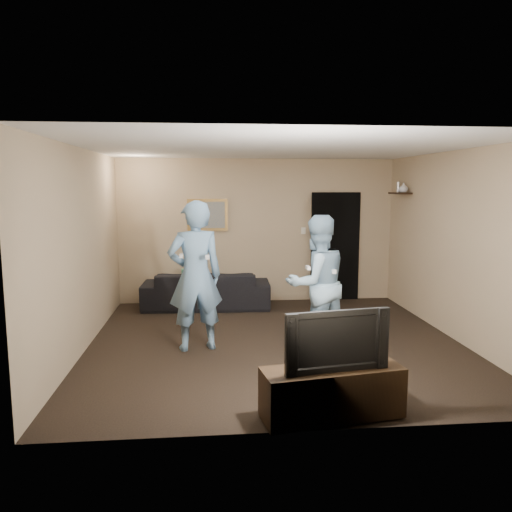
{
  "coord_description": "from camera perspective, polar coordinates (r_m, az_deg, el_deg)",
  "views": [
    {
      "loc": [
        -0.89,
        -6.52,
        2.12
      ],
      "look_at": [
        -0.23,
        0.3,
        1.15
      ],
      "focal_mm": 35.0,
      "sensor_mm": 36.0,
      "label": 1
    }
  ],
  "objects": [
    {
      "name": "wii_player_left",
      "position": [
        6.45,
        -6.95,
        -2.28
      ],
      "size": [
        0.79,
        0.6,
        1.94
      ],
      "color": "#6B95BB",
      "rests_on": "ground"
    },
    {
      "name": "light_switch",
      "position": [
        9.2,
        5.44,
        2.9
      ],
      "size": [
        0.08,
        0.02,
        0.12
      ],
      "primitive_type": "cube",
      "color": "silver",
      "rests_on": "wall_back"
    },
    {
      "name": "television",
      "position": [
        4.59,
        8.84,
        -9.27
      ],
      "size": [
        0.98,
        0.28,
        0.56
      ],
      "primitive_type": "imported",
      "rotation": [
        0.0,
        0.0,
        0.16
      ],
      "color": "black",
      "rests_on": "tv_console"
    },
    {
      "name": "painting_canvas",
      "position": [
        8.99,
        -5.57,
        4.69
      ],
      "size": [
        0.62,
        0.01,
        0.47
      ],
      "primitive_type": "cube",
      "color": "slate",
      "rests_on": "painting_frame"
    },
    {
      "name": "doorway",
      "position": [
        9.36,
        9.03,
        1.07
      ],
      "size": [
        0.9,
        0.06,
        2.0
      ],
      "primitive_type": "cube",
      "color": "black",
      "rests_on": "ground"
    },
    {
      "name": "wall_shelf",
      "position": [
        8.95,
        16.13,
        6.9
      ],
      "size": [
        0.2,
        0.6,
        0.03
      ],
      "primitive_type": "cube",
      "color": "black",
      "rests_on": "wall_right"
    },
    {
      "name": "wall_right",
      "position": [
        7.39,
        21.82,
        1.11
      ],
      "size": [
        0.04,
        5.0,
        2.6
      ],
      "primitive_type": "cube",
      "color": "tan",
      "rests_on": "ground"
    },
    {
      "name": "wall_left",
      "position": [
        6.77,
        -19.22,
        0.65
      ],
      "size": [
        0.04,
        5.0,
        2.6
      ],
      "primitive_type": "cube",
      "color": "tan",
      "rests_on": "ground"
    },
    {
      "name": "tv_console",
      "position": [
        4.76,
        8.7,
        -15.13
      ],
      "size": [
        1.34,
        0.62,
        0.46
      ],
      "primitive_type": "cube",
      "rotation": [
        0.0,
        0.0,
        0.16
      ],
      "color": "black",
      "rests_on": "ground"
    },
    {
      "name": "shelf_vase",
      "position": [
        8.81,
        16.51,
        7.5
      ],
      "size": [
        0.16,
        0.16,
        0.16
      ],
      "primitive_type": "imported",
      "rotation": [
        0.0,
        0.0,
        0.01
      ],
      "color": "silver",
      "rests_on": "wall_shelf"
    },
    {
      "name": "ceiling",
      "position": [
        6.6,
        2.31,
        12.22
      ],
      "size": [
        5.0,
        5.0,
        0.04
      ],
      "primitive_type": "cube",
      "color": "silver",
      "rests_on": "wall_back"
    },
    {
      "name": "wall_front",
      "position": [
        4.2,
        6.82,
        -3.24
      ],
      "size": [
        5.0,
        0.04,
        2.6
      ],
      "primitive_type": "cube",
      "color": "tan",
      "rests_on": "ground"
    },
    {
      "name": "throw_pillow",
      "position": [
        8.76,
        -7.15,
        -2.81
      ],
      "size": [
        0.42,
        0.16,
        0.41
      ],
      "primitive_type": "cube",
      "rotation": [
        0.0,
        0.0,
        0.07
      ],
      "color": "#1C5440",
      "rests_on": "sofa"
    },
    {
      "name": "wall_back",
      "position": [
        9.1,
        0.14,
        2.88
      ],
      "size": [
        5.0,
        0.04,
        2.6
      ],
      "primitive_type": "cube",
      "color": "tan",
      "rests_on": "ground"
    },
    {
      "name": "painting_frame",
      "position": [
        9.01,
        -5.57,
        4.7
      ],
      "size": [
        0.72,
        0.05,
        0.57
      ],
      "primitive_type": "cube",
      "color": "olive",
      "rests_on": "wall_back"
    },
    {
      "name": "ground",
      "position": [
        6.92,
        2.19,
        -9.8
      ],
      "size": [
        5.0,
        5.0,
        0.0
      ],
      "primitive_type": "plane",
      "color": "black",
      "rests_on": "ground"
    },
    {
      "name": "sofa",
      "position": [
        8.79,
        -5.69,
        -3.81
      ],
      "size": [
        2.23,
        0.94,
        0.64
      ],
      "primitive_type": "imported",
      "rotation": [
        0.0,
        0.0,
        3.1
      ],
      "color": "black",
      "rests_on": "ground"
    },
    {
      "name": "shelf_figurine",
      "position": [
        9.03,
        15.96,
        7.58
      ],
      "size": [
        0.06,
        0.06,
        0.18
      ],
      "primitive_type": "cylinder",
      "color": "#B6B6BB",
      "rests_on": "wall_shelf"
    },
    {
      "name": "wii_player_right",
      "position": [
        6.43,
        6.95,
        -3.14
      ],
      "size": [
        1.02,
        0.91,
        1.76
      ],
      "color": "#92BAD5",
      "rests_on": "ground"
    }
  ]
}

